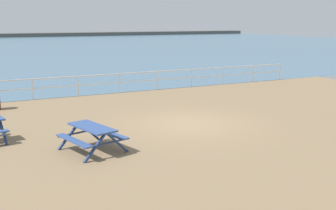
{
  "coord_description": "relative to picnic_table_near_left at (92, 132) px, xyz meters",
  "views": [
    {
      "loc": [
        -7.46,
        -13.29,
        3.91
      ],
      "look_at": [
        -0.8,
        0.1,
        0.8
      ],
      "focal_mm": 43.32,
      "sensor_mm": 36.0,
      "label": 1
    }
  ],
  "objects": [
    {
      "name": "sea_band",
      "position": [
        4.23,
        54.37,
        -0.58
      ],
      "size": [
        142.0,
        90.0,
        0.01
      ],
      "primitive_type": "cube",
      "color": "#476B84",
      "rests_on": "ground"
    },
    {
      "name": "picnic_table_near_left",
      "position": [
        0.0,
        0.0,
        0.0
      ],
      "size": [
        1.91,
        2.12,
        0.8
      ],
      "rotation": [
        0.0,
        0.0,
        1.83
      ],
      "color": "#334C84",
      "rests_on": "ground"
    },
    {
      "name": "seaward_railing",
      "position": [
        4.23,
        9.37,
        0.18
      ],
      "size": [
        23.07,
        0.07,
        1.08
      ],
      "color": "white",
      "rests_on": "ground"
    },
    {
      "name": "ground_plane",
      "position": [
        4.23,
        1.62,
        -0.68
      ],
      "size": [
        30.0,
        24.0,
        0.2
      ],
      "primitive_type": "cube",
      "color": "#846B4C"
    }
  ]
}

